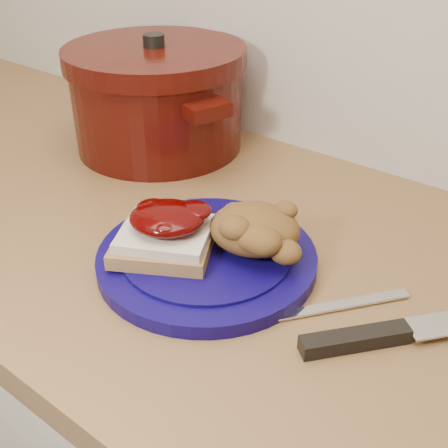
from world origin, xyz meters
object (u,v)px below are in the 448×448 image
Objects in this scene: butter_knife at (336,306)px; pepper_grinder at (140,105)px; dutch_oven at (157,97)px; chef_knife at (393,333)px; plate at (207,258)px.

butter_knife is 0.52m from pepper_grinder.
chef_knife is at bearing -21.79° from dutch_oven.
pepper_grinder reaches higher than butter_knife.
chef_knife is at bearing -20.24° from pepper_grinder.
dutch_oven is at bearing 142.31° from plate.
pepper_grinder is (-0.55, 0.20, 0.05)m from chef_knife.
chef_knife is 0.59m from pepper_grinder.
plate is at bearing -33.85° from pepper_grinder.
chef_knife is at bearing 3.61° from plate.
pepper_grinder is at bearing 180.00° from dutch_oven.
butter_knife is at bearing 122.77° from chef_knife.
chef_knife is (0.23, 0.01, 0.00)m from plate.
pepper_grinder reaches higher than chef_knife.
butter_knife is at bearing -21.97° from pepper_grinder.
pepper_grinder is at bearing 109.28° from chef_knife.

